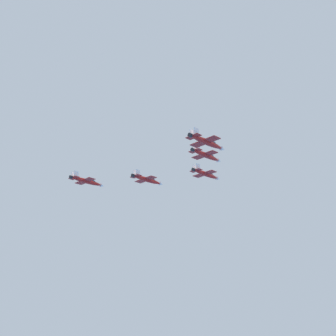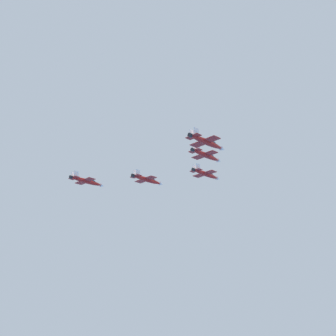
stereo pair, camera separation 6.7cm
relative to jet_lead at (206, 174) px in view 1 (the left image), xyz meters
name	(u,v)px [view 1 (the left image)]	position (x,y,z in m)	size (l,w,h in m)	color
jet_lead	(206,174)	(0.00, 0.00, 0.00)	(14.76, 11.15, 3.48)	red
jet_left_wingman	(147,180)	(23.04, -2.96, -3.02)	(14.52, 10.66, 3.39)	red
jet_right_wingman	(206,155)	(6.64, 22.26, -1.38)	(14.09, 10.81, 3.33)	red
jet_left_outer	(87,181)	(46.07, -5.92, -4.35)	(14.33, 10.56, 3.35)	red
jet_right_outer	(207,142)	(13.27, 44.52, -6.56)	(14.36, 10.55, 3.36)	red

